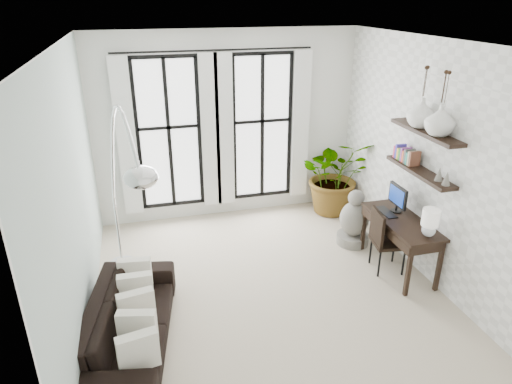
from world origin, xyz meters
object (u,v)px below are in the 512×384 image
object	(u,v)px
plant	(336,175)
desk	(403,225)
desk_chair	(383,237)
arc_lamp	(121,154)
sofa	(129,323)
buddha	(354,221)

from	to	relation	value
plant	desk	size ratio (longest dim) A/B	1.05
plant	desk_chair	distance (m)	2.00
desk	arc_lamp	size ratio (longest dim) A/B	0.52
sofa	buddha	size ratio (longest dim) A/B	2.33
desk	arc_lamp	world-z (taller)	arc_lamp
desk	buddha	world-z (taller)	desk
plant	arc_lamp	size ratio (longest dim) A/B	0.54
plant	arc_lamp	xyz separation A→B (m)	(-3.55, -1.83, 1.31)
desk_chair	buddha	distance (m)	0.82
plant	desk	xyz separation A→B (m)	(0.09, -2.07, 0.03)
plant	arc_lamp	world-z (taller)	arc_lamp
sofa	buddha	xyz separation A→B (m)	(3.47, 1.49, 0.07)
plant	desk_chair	world-z (taller)	plant
sofa	desk_chair	world-z (taller)	desk_chair
sofa	plant	bearing A→B (deg)	-43.79
sofa	desk	world-z (taller)	desk
plant	desk	world-z (taller)	plant
plant	sofa	bearing A→B (deg)	-143.86
plant	arc_lamp	bearing A→B (deg)	-152.76
plant	buddha	distance (m)	1.24
sofa	desk_chair	distance (m)	3.59
desk_chair	buddha	bearing A→B (deg)	101.44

